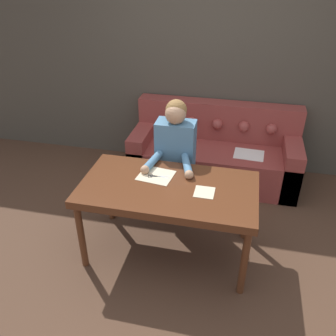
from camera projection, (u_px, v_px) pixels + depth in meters
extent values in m
plane|color=#4C3323|center=(180.00, 249.00, 3.38)|extent=(16.00, 16.00, 0.00)
cube|color=#474238|center=(210.00, 64.00, 4.18)|extent=(8.00, 0.06, 2.60)
cube|color=#562D19|center=(168.00, 189.00, 3.01)|extent=(1.50, 0.80, 0.07)
cylinder|color=#562D19|center=(81.00, 236.00, 3.05)|extent=(0.06, 0.06, 0.66)
cylinder|color=#562D19|center=(244.00, 263.00, 2.79)|extent=(0.06, 0.06, 0.66)
cylinder|color=#562D19|center=(110.00, 192.00, 3.62)|extent=(0.06, 0.06, 0.66)
cylinder|color=#562D19|center=(247.00, 210.00, 3.36)|extent=(0.06, 0.06, 0.66)
cube|color=brown|center=(213.00, 163.00, 4.34)|extent=(1.96, 0.78, 0.44)
cube|color=brown|center=(218.00, 120.00, 4.34)|extent=(1.96, 0.22, 0.46)
cube|color=brown|center=(144.00, 150.00, 4.46)|extent=(0.20, 0.78, 0.60)
cube|color=brown|center=(290.00, 165.00, 4.13)|extent=(0.20, 0.78, 0.60)
sphere|color=brown|center=(166.00, 120.00, 4.35)|extent=(0.13, 0.13, 0.13)
sphere|color=brown|center=(191.00, 122.00, 4.29)|extent=(0.13, 0.13, 0.13)
sphere|color=brown|center=(217.00, 124.00, 4.23)|extent=(0.13, 0.13, 0.13)
sphere|color=brown|center=(244.00, 127.00, 4.18)|extent=(0.13, 0.13, 0.13)
sphere|color=brown|center=(271.00, 129.00, 4.12)|extent=(0.13, 0.13, 0.13)
cube|color=white|center=(249.00, 154.00, 4.07)|extent=(0.35, 0.29, 0.00)
cylinder|color=#33281E|center=(175.00, 195.00, 3.76)|extent=(0.28, 0.28, 0.45)
cube|color=teal|center=(176.00, 150.00, 3.49)|extent=(0.38, 0.22, 0.61)
sphere|color=tan|center=(176.00, 114.00, 3.27)|extent=(0.20, 0.20, 0.20)
sphere|color=olive|center=(176.00, 110.00, 3.28)|extent=(0.20, 0.20, 0.20)
cylinder|color=teal|center=(153.00, 161.00, 3.28)|extent=(0.13, 0.34, 0.07)
sphere|color=tan|center=(145.00, 170.00, 3.15)|extent=(0.08, 0.08, 0.08)
cylinder|color=teal|center=(187.00, 165.00, 3.22)|extent=(0.16, 0.33, 0.07)
sphere|color=tan|center=(189.00, 175.00, 3.08)|extent=(0.08, 0.08, 0.08)
cube|color=beige|center=(156.00, 175.00, 3.13)|extent=(0.33, 0.30, 0.00)
cube|color=beige|center=(204.00, 192.00, 2.91)|extent=(0.16, 0.17, 0.00)
cube|color=silver|center=(164.00, 176.00, 3.12)|extent=(0.11, 0.04, 0.00)
cube|color=black|center=(154.00, 177.00, 3.11)|extent=(0.07, 0.03, 0.00)
torus|color=black|center=(150.00, 177.00, 3.11)|extent=(0.04, 0.04, 0.01)
cube|color=silver|center=(164.00, 178.00, 3.10)|extent=(0.11, 0.02, 0.00)
cube|color=black|center=(154.00, 176.00, 3.12)|extent=(0.07, 0.02, 0.00)
torus|color=black|center=(150.00, 175.00, 3.13)|extent=(0.04, 0.04, 0.01)
cylinder|color=silver|center=(158.00, 177.00, 3.11)|extent=(0.01, 0.01, 0.01)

